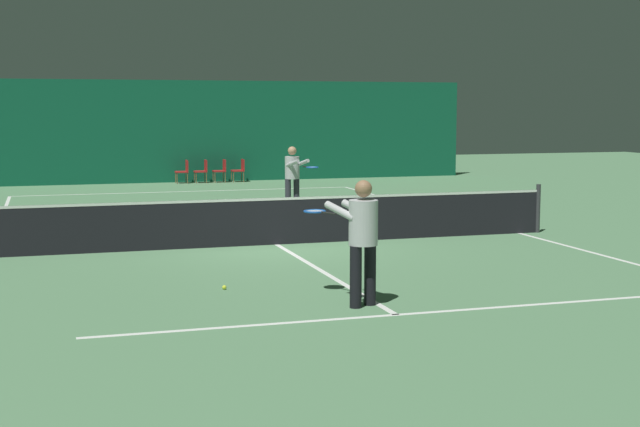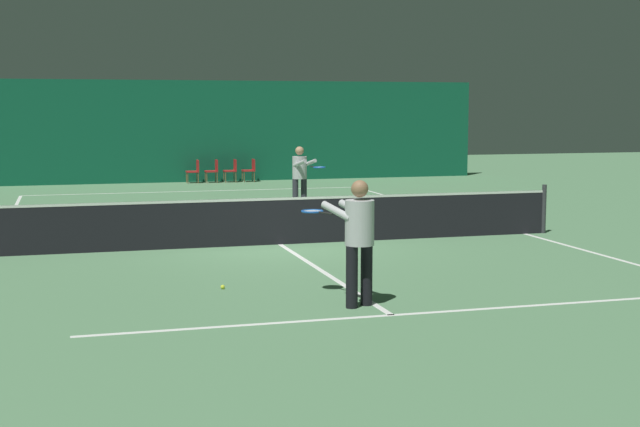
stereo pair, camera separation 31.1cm
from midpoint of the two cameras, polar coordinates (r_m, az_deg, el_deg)
name	(u,v)px [view 2 (the right image)]	position (r m, az deg, el deg)	size (l,w,h in m)	color
ground_plane	(280,244)	(17.98, -2.07, -1.99)	(60.00, 60.00, 0.00)	#56845B
backdrop_curtain	(181,131)	(33.20, -8.62, 5.22)	(23.00, 0.12, 3.73)	#0F5138
court_line_baseline_far	(196,191)	(29.59, -7.62, 1.43)	(11.00, 0.10, 0.00)	white
court_line_service_far	(225,210)	(24.19, -5.72, 0.26)	(8.25, 0.10, 0.00)	white
court_line_service_near	(391,315)	(11.98, 5.34, -6.50)	(8.25, 0.10, 0.00)	white
court_line_sideline_right	(525,234)	(20.01, 13.41, -1.27)	(0.10, 23.80, 0.00)	white
court_line_centre	(280,244)	(17.98, -2.07, -1.99)	(0.10, 12.80, 0.00)	white
tennis_net	(280,219)	(17.91, -2.08, -0.38)	(12.00, 0.10, 1.07)	black
player_near	(357,233)	(12.30, 3.14, -1.26)	(0.90, 1.42, 1.76)	black
player_far	(300,173)	(23.96, -0.89, 2.61)	(0.72, 1.41, 1.70)	#2D2D38
courtside_chair_0	(194,170)	(32.78, -7.77, 2.79)	(0.44, 0.44, 0.84)	brown
courtside_chair_1	(213,169)	(32.88, -6.58, 2.82)	(0.44, 0.44, 0.84)	brown
courtside_chair_2	(232,169)	(33.00, -5.39, 2.85)	(0.44, 0.44, 0.84)	brown
courtside_chair_3	(250,169)	(33.13, -4.22, 2.88)	(0.44, 0.44, 0.84)	brown
tennis_ball	(223,287)	(13.66, -5.59, -4.70)	(0.07, 0.07, 0.07)	#D1DB33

